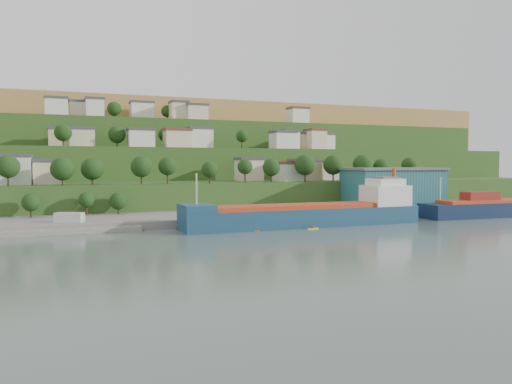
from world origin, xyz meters
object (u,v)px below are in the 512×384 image
cargo_ship_far (508,208)px  kayak_orange (253,230)px  warehouse (392,187)px  cargo_ship_near (312,215)px  caravan (69,219)px

cargo_ship_far → kayak_orange: 86.91m
warehouse → cargo_ship_near: bearing=-146.2°
cargo_ship_near → warehouse: bearing=28.4°
caravan → cargo_ship_far: bearing=17.5°
cargo_ship_near → kayak_orange: (-18.27, -4.73, -2.40)m
cargo_ship_near → caravan: bearing=166.9°
cargo_ship_near → kayak_orange: cargo_ship_near is taller
warehouse → caravan: bearing=-169.4°
warehouse → kayak_orange: size_ratio=9.54×
cargo_ship_far → warehouse: 35.57m
cargo_ship_far → caravan: cargo_ship_far is taller
cargo_ship_near → warehouse: warehouse is taller
warehouse → caravan: (-101.27, -9.94, -5.69)m
cargo_ship_near → cargo_ship_far: bearing=-0.5°
warehouse → cargo_ship_far: bearing=-36.9°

